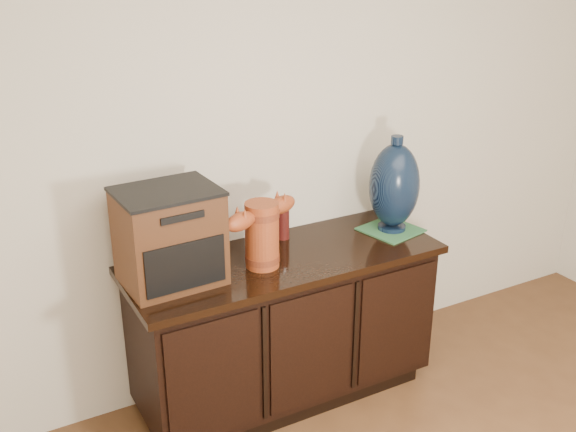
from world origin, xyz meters
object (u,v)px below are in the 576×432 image
sideboard (284,326)px  tv_radio (169,237)px  lamp_base (394,186)px  spray_can (283,222)px  terracotta_vessel (262,231)px

sideboard → tv_radio: size_ratio=3.49×
sideboard → lamp_base: (0.61, 0.01, 0.60)m
spray_can → tv_radio: bearing=-165.2°
sideboard → spray_can: 0.50m
sideboard → lamp_base: 0.85m
tv_radio → spray_can: size_ratio=2.40×
sideboard → lamp_base: size_ratio=3.08×
terracotta_vessel → spray_can: (0.22, 0.22, -0.08)m
tv_radio → spray_can: tv_radio is taller
sideboard → tv_radio: (-0.53, 0.02, 0.57)m
lamp_base → spray_can: 0.57m
sideboard → spray_can: (0.09, 0.18, 0.45)m
sideboard → terracotta_vessel: 0.55m
lamp_base → terracotta_vessel: bearing=-176.4°
sideboard → lamp_base: lamp_base is taller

